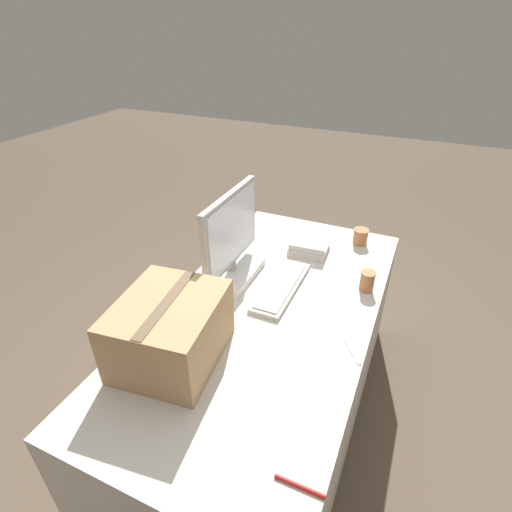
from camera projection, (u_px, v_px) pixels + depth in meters
ground_plane at (266, 413)px, 2.16m from camera, size 12.00×12.00×0.00m
office_desk at (267, 366)px, 1.97m from camera, size 1.80×0.90×0.73m
monitor at (231, 244)px, 1.90m from camera, size 0.50×0.22×0.44m
keyboard at (281, 287)px, 1.89m from camera, size 0.46×0.14×0.03m
desk_phone at (309, 248)px, 2.17m from camera, size 0.20×0.21×0.07m
paper_cup_left at (367, 281)px, 1.87m from camera, size 0.07×0.07×0.10m
paper_cup_right at (361, 236)px, 2.24m from camera, size 0.09×0.09×0.09m
spoon at (355, 356)px, 1.53m from camera, size 0.12×0.10×0.00m
cardboard_box at (170, 330)px, 1.47m from camera, size 0.45×0.40×0.26m
pen_marker at (300, 486)px, 1.11m from camera, size 0.01×0.15×0.01m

